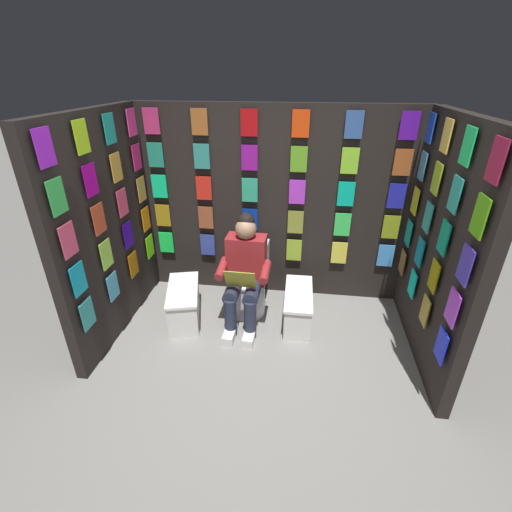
{
  "coord_description": "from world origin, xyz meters",
  "views": [
    {
      "loc": [
        -0.34,
        2.12,
        2.43
      ],
      "look_at": [
        0.09,
        -0.92,
        0.85
      ],
      "focal_mm": 25.47,
      "sensor_mm": 36.0,
      "label": 1
    }
  ],
  "objects": [
    {
      "name": "comic_longbox_near",
      "position": [
        -0.34,
        -1.1,
        0.18
      ],
      "size": [
        0.3,
        0.72,
        0.36
      ],
      "rotation": [
        0.0,
        0.0,
        0.02
      ],
      "color": "white",
      "rests_on": "ground"
    },
    {
      "name": "display_wall_back",
      "position": [
        0.0,
        -1.72,
        1.08
      ],
      "size": [
        3.02,
        0.14,
        2.15
      ],
      "color": "black",
      "rests_on": "ground"
    },
    {
      "name": "person_reading",
      "position": [
        0.22,
        -1.03,
        0.6
      ],
      "size": [
        0.53,
        0.69,
        1.19
      ],
      "rotation": [
        0.0,
        0.0,
        -0.02
      ],
      "color": "maroon",
      "rests_on": "ground"
    },
    {
      "name": "toilet",
      "position": [
        0.21,
        -1.26,
        0.33
      ],
      "size": [
        0.41,
        0.56,
        0.77
      ],
      "rotation": [
        0.0,
        0.0,
        -0.02
      ],
      "color": "white",
      "rests_on": "ground"
    },
    {
      "name": "display_wall_right",
      "position": [
        1.51,
        -0.84,
        1.08
      ],
      "size": [
        0.14,
        1.68,
        2.15
      ],
      "color": "black",
      "rests_on": "ground"
    },
    {
      "name": "comic_longbox_far",
      "position": [
        0.88,
        -0.98,
        0.19
      ],
      "size": [
        0.49,
        0.76,
        0.38
      ],
      "rotation": [
        0.0,
        0.0,
        0.26
      ],
      "color": "white",
      "rests_on": "ground"
    },
    {
      "name": "ground_plane",
      "position": [
        0.0,
        0.0,
        0.0
      ],
      "size": [
        30.0,
        30.0,
        0.0
      ],
      "primitive_type": "plane",
      "color": "gray"
    },
    {
      "name": "display_wall_left",
      "position": [
        -1.51,
        -0.84,
        1.08
      ],
      "size": [
        0.14,
        1.68,
        2.15
      ],
      "color": "black",
      "rests_on": "ground"
    }
  ]
}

